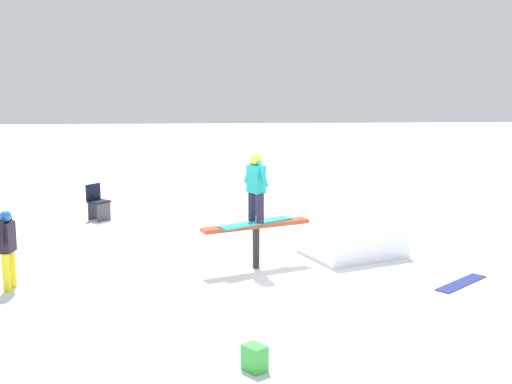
# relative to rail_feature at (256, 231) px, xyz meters

# --- Properties ---
(ground_plane) EXTENTS (60.00, 60.00, 0.00)m
(ground_plane) POSITION_rel_rail_feature_xyz_m (0.00, 0.00, -0.72)
(ground_plane) COLOR white
(rail_feature) EXTENTS (2.10, 1.10, 0.87)m
(rail_feature) POSITION_rel_rail_feature_xyz_m (0.00, 0.00, 0.00)
(rail_feature) COLOR black
(rail_feature) RESTS_ON ground
(snow_kicker_ramp) EXTENTS (2.24, 2.08, 0.59)m
(snow_kicker_ramp) POSITION_rel_rail_feature_xyz_m (-1.99, -0.84, -0.43)
(snow_kicker_ramp) COLOR white
(snow_kicker_ramp) RESTS_ON ground
(main_rider_on_rail) EXTENTS (1.44, 1.07, 1.33)m
(main_rider_on_rail) POSITION_rel_rail_feature_xyz_m (0.00, 0.00, 0.79)
(main_rider_on_rail) COLOR #22BDC6
(main_rider_on_rail) RESTS_ON rail_feature
(bystander_black) EXTENTS (0.24, 0.59, 1.39)m
(bystander_black) POSITION_rel_rail_feature_xyz_m (4.31, 1.07, 0.06)
(bystander_black) COLOR yellow
(bystander_black) RESTS_ON ground
(bystander_green) EXTENTS (0.44, 0.54, 1.38)m
(bystander_green) POSITION_rel_rail_feature_xyz_m (-0.26, -4.54, 0.05)
(bystander_green) COLOR #3C4074
(bystander_green) RESTS_ON ground
(loose_snowboard_navy) EXTENTS (1.17, 1.11, 0.02)m
(loose_snowboard_navy) POSITION_rel_rail_feature_xyz_m (-3.58, 1.16, -0.71)
(loose_snowboard_navy) COLOR navy
(loose_snowboard_navy) RESTS_ON ground
(folding_chair) EXTENTS (0.62, 0.62, 0.88)m
(folding_chair) POSITION_rel_rail_feature_xyz_m (3.70, -4.28, -0.31)
(folding_chair) COLOR #3F3F44
(folding_chair) RESTS_ON ground
(backpack_on_snow) EXTENTS (0.36, 0.37, 0.34)m
(backpack_on_snow) POSITION_rel_rail_feature_xyz_m (0.24, 4.53, -0.55)
(backpack_on_snow) COLOR green
(backpack_on_snow) RESTS_ON ground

